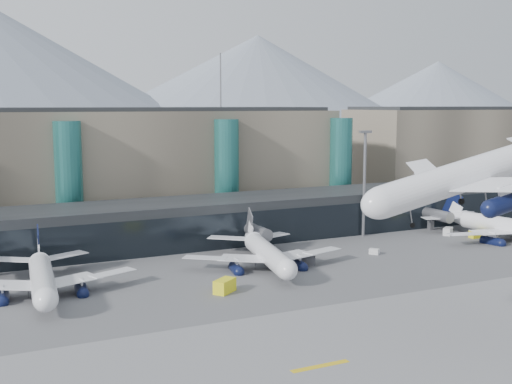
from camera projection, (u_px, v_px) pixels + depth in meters
The scene contains 18 objects.
ground at pixel (381, 309), 100.30m from camera, with size 900.00×900.00×0.00m, color #515154.
runway_strip at pixel (447, 341), 86.87m from camera, with size 400.00×40.00×0.04m, color slate.
runway_markings at pixel (447, 340), 86.86m from camera, with size 128.00×1.00×0.02m.
concourse at pixel (234, 219), 151.30m from camera, with size 170.00×27.00×10.00m.
terminal_main at pixel (98, 167), 168.18m from camera, with size 130.00×30.00×31.00m.
terminal_east at pixel (451, 152), 219.07m from camera, with size 70.00×30.00×31.00m.
teal_towers at pixel (152, 177), 158.30m from camera, with size 116.40×19.40×46.00m.
mountain_ridge at pixel (69, 84), 441.08m from camera, with size 910.00×400.00×110.00m.
lightmast_mid at pixel (364, 177), 154.04m from camera, with size 3.00×1.20×25.60m.
hero_jet at pixel (484, 163), 88.49m from camera, with size 37.64×38.44×12.40m.
jet_parked_left at pixel (41, 269), 108.91m from camera, with size 33.57×33.10×10.84m.
jet_parked_mid at pixel (264, 245), 126.78m from camera, with size 33.52×34.07×10.99m.
jet_parked_right at pixel (496, 220), 153.07m from camera, with size 35.35×36.04×11.61m.
veh_c at pixel (307, 260), 127.88m from camera, with size 3.39×1.79×1.89m, color #49494D.
veh_d at pixel (448, 231), 157.04m from camera, with size 3.19×1.71×1.82m, color silver.
veh_e at pixel (476, 234), 153.66m from camera, with size 3.16×1.79×1.79m, color yellow.
veh_g at pixel (374, 252), 136.88m from camera, with size 2.04×1.19×1.19m, color silver.
veh_h at pixel (225, 286), 108.98m from camera, with size 4.21×2.22×2.33m, color yellow.
Camera 1 is at (-59.11, -79.19, 31.83)m, focal length 45.00 mm.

